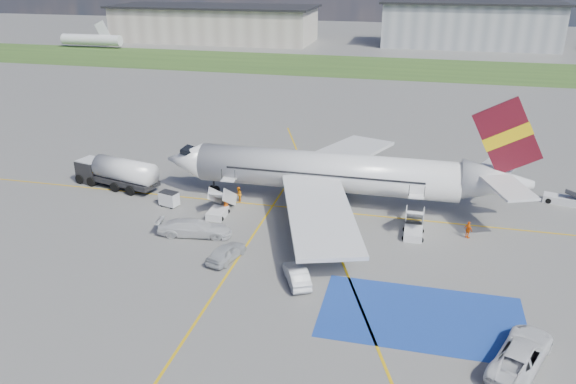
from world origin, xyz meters
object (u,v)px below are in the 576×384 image
(airliner, at_px, (341,173))
(belt_loader, at_px, (567,201))
(gpu_cart, at_px, (169,200))
(car_silver_b, at_px, (297,275))
(van_white_a, at_px, (522,351))
(van_white_b, at_px, (194,225))
(fuel_tanker, at_px, (117,175))
(car_silver_a, at_px, (226,252))

(airliner, relative_size, belt_loader, 7.40)
(gpu_cart, distance_m, car_silver_b, 19.29)
(van_white_a, relative_size, van_white_b, 1.07)
(van_white_a, xyz_separation_m, van_white_b, (-26.05, 11.67, -0.02))
(fuel_tanker, bearing_deg, belt_loader, 21.75)
(gpu_cart, bearing_deg, van_white_b, -32.67)
(car_silver_a, bearing_deg, gpu_cart, -30.20)
(airliner, distance_m, fuel_tanker, 24.33)
(fuel_tanker, bearing_deg, gpu_cart, -10.55)
(gpu_cart, height_order, car_silver_b, gpu_cart)
(van_white_b, bearing_deg, car_silver_b, -125.46)
(airliner, distance_m, car_silver_b, 15.95)
(car_silver_b, relative_size, van_white_a, 0.78)
(car_silver_b, xyz_separation_m, van_white_b, (-10.68, 5.70, 0.30))
(belt_loader, relative_size, van_white_a, 0.93)
(van_white_a, bearing_deg, car_silver_b, 2.49)
(gpu_cart, height_order, belt_loader, gpu_cart)
(fuel_tanker, relative_size, car_silver_a, 2.45)
(car_silver_b, height_order, van_white_a, van_white_a)
(fuel_tanker, relative_size, gpu_cart, 4.90)
(gpu_cart, distance_m, belt_loader, 40.31)
(car_silver_a, bearing_deg, van_white_a, 174.10)
(airliner, bearing_deg, van_white_a, -56.28)
(car_silver_a, distance_m, van_white_b, 5.58)
(airliner, relative_size, car_silver_b, 8.86)
(gpu_cart, relative_size, car_silver_a, 0.50)
(airliner, xyz_separation_m, car_silver_b, (-0.92, -15.69, -2.71))
(airliner, relative_size, van_white_a, 6.87)
(car_silver_b, bearing_deg, van_white_b, -53.59)
(airliner, bearing_deg, car_silver_b, -93.35)
(fuel_tanker, xyz_separation_m, gpu_cart, (7.63, -3.47, -0.73))
(belt_loader, xyz_separation_m, van_white_b, (-34.07, -15.44, 0.62))
(car_silver_a, bearing_deg, fuel_tanker, -22.32)
(van_white_a, bearing_deg, fuel_tanker, -4.41)
(car_silver_b, bearing_deg, van_white_a, 133.30)
(airliner, height_order, car_silver_a, airliner)
(belt_loader, relative_size, car_silver_b, 1.20)
(car_silver_b, distance_m, van_white_a, 16.49)
(gpu_cart, bearing_deg, fuel_tanker, 170.76)
(car_silver_a, bearing_deg, belt_loader, -133.03)
(fuel_tanker, xyz_separation_m, van_white_b, (12.63, -9.00, -0.44))
(fuel_tanker, xyz_separation_m, van_white_a, (38.68, -20.66, -0.42))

